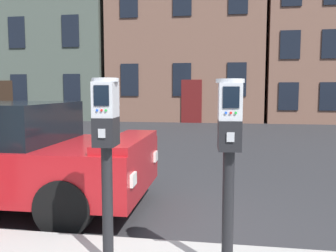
{
  "coord_description": "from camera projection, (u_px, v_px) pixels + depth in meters",
  "views": [
    {
      "loc": [
        0.83,
        -3.05,
        1.58
      ],
      "look_at": [
        0.38,
        -0.24,
        1.3
      ],
      "focal_mm": 37.8,
      "sensor_mm": 36.0,
      "label": 1
    }
  ],
  "objects": [
    {
      "name": "parking_meter_near_kerb",
      "position": [
        106.0,
        138.0,
        2.85
      ],
      "size": [
        0.23,
        0.26,
        1.54
      ],
      "rotation": [
        0.0,
        0.0,
        -1.51
      ],
      "color": "black",
      "rests_on": "sidewalk_slab"
    },
    {
      "name": "parking_meter_twin_adjacent",
      "position": [
        229.0,
        141.0,
        2.7
      ],
      "size": [
        0.23,
        0.26,
        1.53
      ],
      "rotation": [
        0.0,
        0.0,
        -1.51
      ],
      "color": "black",
      "rests_on": "sidewalk_slab"
    },
    {
      "name": "townhouse_grey_stucco",
      "position": [
        42.0,
        17.0,
        20.8
      ],
      "size": [
        8.85,
        5.48,
        11.79
      ],
      "color": "#4C564C",
      "rests_on": "ground_plane"
    },
    {
      "name": "townhouse_brick_corner",
      "position": [
        188.0,
        15.0,
        19.45
      ],
      "size": [
        7.87,
        5.43,
        11.46
      ],
      "color": "brown",
      "rests_on": "ground_plane"
    },
    {
      "name": "townhouse_orange_brick",
      "position": [
        335.0,
        30.0,
        18.61
      ],
      "size": [
        7.3,
        5.97,
        9.49
      ],
      "color": "brown",
      "rests_on": "ground_plane"
    }
  ]
}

